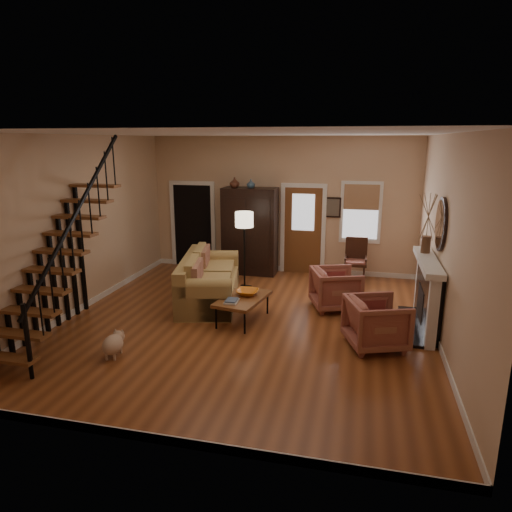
% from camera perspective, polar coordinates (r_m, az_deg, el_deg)
% --- Properties ---
extents(room, '(7.00, 7.33, 3.30)m').
position_cam_1_polar(room, '(9.63, -1.12, 4.16)').
color(room, brown).
rests_on(room, ground).
extents(staircase, '(0.94, 2.80, 3.20)m').
position_cam_1_polar(staircase, '(7.90, -23.87, 1.40)').
color(staircase, brown).
rests_on(staircase, ground).
extents(fireplace, '(0.33, 1.95, 2.30)m').
position_cam_1_polar(fireplace, '(8.37, 20.82, -3.74)').
color(fireplace, black).
rests_on(fireplace, ground).
extents(armoire, '(1.30, 0.60, 2.10)m').
position_cam_1_polar(armoire, '(11.11, -0.75, 3.13)').
color(armoire, black).
rests_on(armoire, ground).
extents(vase_a, '(0.24, 0.24, 0.25)m').
position_cam_1_polar(vase_a, '(10.93, -2.71, 9.16)').
color(vase_a, '#4C2619').
rests_on(vase_a, armoire).
extents(vase_b, '(0.20, 0.20, 0.21)m').
position_cam_1_polar(vase_b, '(10.83, -0.64, 9.02)').
color(vase_b, '#334C60').
rests_on(vase_b, armoire).
extents(sofa, '(1.54, 2.59, 0.90)m').
position_cam_1_polar(sofa, '(9.33, -5.83, -2.90)').
color(sofa, '#AA894D').
rests_on(sofa, ground).
extents(coffee_table, '(0.89, 1.28, 0.45)m').
position_cam_1_polar(coffee_table, '(8.32, -1.65, -6.65)').
color(coffee_table, brown).
rests_on(coffee_table, ground).
extents(bowl, '(0.40, 0.40, 0.10)m').
position_cam_1_polar(bowl, '(8.35, -1.07, -4.56)').
color(bowl, orange).
rests_on(bowl, coffee_table).
extents(books, '(0.22, 0.29, 0.05)m').
position_cam_1_polar(books, '(7.99, -3.06, -5.62)').
color(books, beige).
rests_on(books, coffee_table).
extents(armchair_left, '(1.13, 1.11, 0.80)m').
position_cam_1_polar(armchair_left, '(7.49, 14.83, -8.11)').
color(armchair_left, maroon).
rests_on(armchair_left, ground).
extents(armchair_right, '(1.12, 1.10, 0.80)m').
position_cam_1_polar(armchair_right, '(8.99, 9.94, -4.06)').
color(armchair_right, maroon).
rests_on(armchair_right, ground).
extents(floor_lamp, '(0.45, 0.45, 1.71)m').
position_cam_1_polar(floor_lamp, '(9.93, -1.46, 0.64)').
color(floor_lamp, black).
rests_on(floor_lamp, ground).
extents(side_chair, '(0.54, 0.54, 1.02)m').
position_cam_1_polar(side_chair, '(10.71, 12.34, -0.59)').
color(side_chair, '#381D11').
rests_on(side_chair, ground).
extents(dog, '(0.35, 0.52, 0.35)m').
position_cam_1_polar(dog, '(7.34, -17.45, -10.68)').
color(dog, '#CDAA8C').
rests_on(dog, ground).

